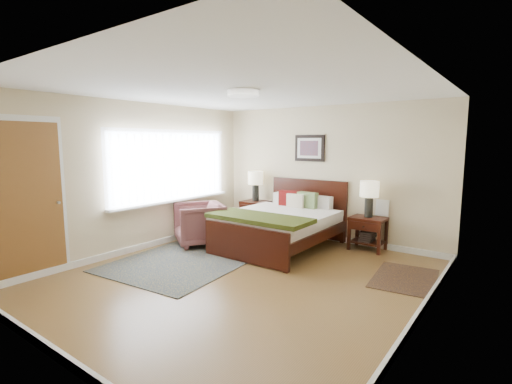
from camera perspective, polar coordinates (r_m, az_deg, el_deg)
floor at (r=5.22m, az=-1.86°, el=-12.89°), size 5.00×5.00×0.00m
back_wall at (r=7.05m, az=10.78°, el=2.79°), size 4.50×0.04×2.50m
front_wall at (r=3.36m, az=-29.40°, el=-3.33°), size 4.50×0.04×2.50m
left_wall at (r=6.55m, az=-17.58°, el=2.21°), size 0.04×5.00×2.50m
right_wall at (r=3.96m, az=24.59°, el=-1.51°), size 0.04×5.00×2.50m
ceiling at (r=4.93m, az=-2.00°, el=15.44°), size 4.50×5.00×0.02m
window at (r=6.93m, az=-12.68°, el=3.71°), size 0.11×2.72×1.32m
door at (r=5.71m, az=-31.69°, el=-1.15°), size 0.06×1.00×2.18m
ceil_fixture at (r=4.93m, az=-1.99°, el=15.03°), size 0.44×0.44×0.08m
bed at (r=6.44m, az=3.88°, el=-4.18°), size 1.70×2.05×1.11m
wall_art at (r=7.15m, az=8.22°, el=6.69°), size 0.62×0.05×0.50m
nightstand_left at (r=7.69m, az=-0.16°, el=-2.32°), size 0.52×0.47×0.62m
nightstand_right at (r=6.62m, az=16.78°, el=-5.61°), size 0.57×0.43×0.57m
lamp_left at (r=7.63m, az=-0.07°, el=1.73°), size 0.31×0.31×0.61m
lamp_right at (r=6.52m, az=17.04°, el=-0.10°), size 0.31×0.31×0.61m
armchair at (r=6.76m, az=-8.72°, el=-4.86°), size 1.13×1.14×0.75m
rug_persian at (r=6.07m, az=-9.95°, el=-9.95°), size 2.04×2.71×0.01m
rug_navy at (r=5.53m, az=21.91°, el=-12.20°), size 0.89×1.23×0.01m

